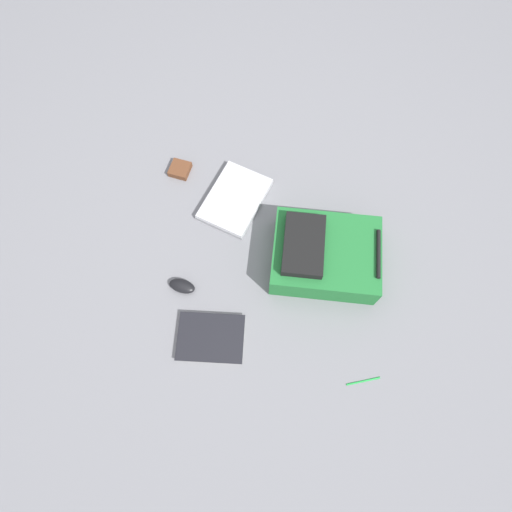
# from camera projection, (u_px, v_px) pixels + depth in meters

# --- Properties ---
(ground_plane) EXTENTS (3.46, 3.46, 0.00)m
(ground_plane) POSITION_uv_depth(u_px,v_px,m) (262.00, 262.00, 1.77)
(ground_plane) COLOR slate
(backpack) EXTENTS (0.35, 0.44, 0.17)m
(backpack) POSITION_uv_depth(u_px,v_px,m) (324.00, 255.00, 1.70)
(backpack) COLOR #1E662D
(backpack) RESTS_ON ground_plane
(laptop) EXTENTS (0.37, 0.31, 0.03)m
(laptop) POSITION_uv_depth(u_px,v_px,m) (235.00, 199.00, 1.86)
(laptop) COLOR #929296
(laptop) RESTS_ON ground_plane
(book_comic) EXTENTS (0.21, 0.27, 0.02)m
(book_comic) POSITION_uv_depth(u_px,v_px,m) (211.00, 338.00, 1.64)
(book_comic) COLOR silver
(book_comic) RESTS_ON ground_plane
(computer_mouse) EXTENTS (0.07, 0.11, 0.04)m
(computer_mouse) POSITION_uv_depth(u_px,v_px,m) (182.00, 286.00, 1.71)
(computer_mouse) COLOR black
(computer_mouse) RESTS_ON ground_plane
(pen_black) EXTENTS (0.05, 0.13, 0.01)m
(pen_black) POSITION_uv_depth(u_px,v_px,m) (363.00, 381.00, 1.59)
(pen_black) COLOR #198C33
(pen_black) RESTS_ON ground_plane
(earbud_pouch) EXTENTS (0.10, 0.10, 0.03)m
(earbud_pouch) POSITION_uv_depth(u_px,v_px,m) (180.00, 169.00, 1.92)
(earbud_pouch) COLOR #59331E
(earbud_pouch) RESTS_ON ground_plane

